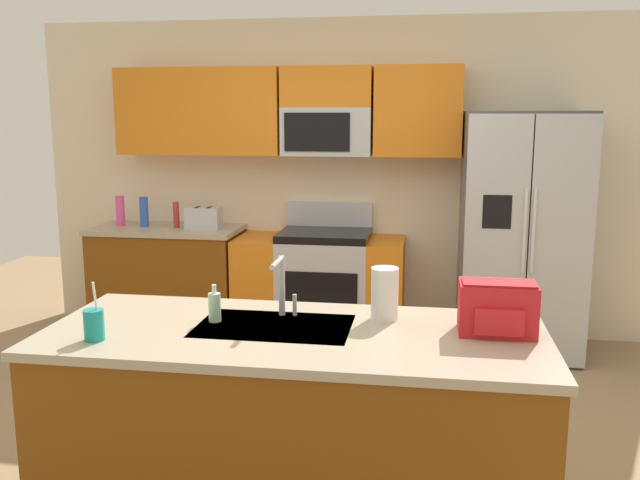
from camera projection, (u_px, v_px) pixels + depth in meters
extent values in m
plane|color=#997A56|center=(296.00, 440.00, 3.83)|extent=(9.00, 9.00, 0.00)
cube|color=beige|center=(344.00, 178.00, 5.68)|extent=(5.20, 0.10, 2.60)
cube|color=orange|center=(162.00, 112.00, 5.61)|extent=(0.70, 0.32, 0.70)
cube|color=orange|center=(241.00, 112.00, 5.50)|extent=(0.66, 0.32, 0.70)
cube|color=orange|center=(418.00, 111.00, 5.28)|extent=(0.68, 0.32, 0.70)
cube|color=#B7BABF|center=(327.00, 132.00, 5.42)|extent=(0.72, 0.32, 0.38)
cube|color=black|center=(317.00, 132.00, 5.27)|extent=(0.52, 0.01, 0.30)
cube|color=orange|center=(328.00, 87.00, 5.36)|extent=(0.72, 0.32, 0.32)
cube|color=brown|center=(169.00, 282.00, 5.72)|extent=(1.20, 0.60, 0.86)
cube|color=tan|center=(167.00, 229.00, 5.64)|extent=(1.23, 0.63, 0.04)
cube|color=#B7BABF|center=(325.00, 289.00, 5.52)|extent=(0.72, 0.60, 0.84)
cube|color=black|center=(319.00, 295.00, 5.21)|extent=(0.60, 0.01, 0.36)
cube|color=black|center=(325.00, 235.00, 5.43)|extent=(0.72, 0.60, 0.06)
cube|color=#B7BABF|center=(330.00, 214.00, 5.67)|extent=(0.72, 0.06, 0.20)
cube|color=orange|center=(260.00, 286.00, 5.60)|extent=(0.36, 0.60, 0.84)
cube|color=orange|center=(386.00, 291.00, 5.44)|extent=(0.28, 0.60, 0.84)
cube|color=#4C4F54|center=(521.00, 234.00, 5.14)|extent=(0.90, 0.70, 1.85)
cube|color=#B7BABF|center=(495.00, 242.00, 4.82)|extent=(0.44, 0.04, 1.81)
cube|color=#B7BABF|center=(561.00, 244.00, 4.75)|extent=(0.44, 0.04, 1.81)
cylinder|color=silver|center=(525.00, 231.00, 4.74)|extent=(0.02, 0.02, 0.60)
cylinder|color=silver|center=(534.00, 231.00, 4.73)|extent=(0.02, 0.02, 0.60)
cube|color=black|center=(497.00, 212.00, 4.76)|extent=(0.20, 0.00, 0.24)
cube|color=brown|center=(295.00, 431.00, 3.00)|extent=(2.13, 0.87, 0.86)
cube|color=tan|center=(294.00, 335.00, 2.92)|extent=(2.17, 0.91, 0.04)
cube|color=#B7BABF|center=(274.00, 329.00, 2.98)|extent=(0.68, 0.44, 0.03)
cube|color=#B7BABF|center=(204.00, 218.00, 5.52)|extent=(0.28, 0.16, 0.18)
cube|color=black|center=(197.00, 207.00, 5.51)|extent=(0.03, 0.11, 0.01)
cube|color=black|center=(209.00, 208.00, 5.49)|extent=(0.03, 0.11, 0.01)
cylinder|color=#B2332D|center=(176.00, 215.00, 5.60)|extent=(0.05, 0.05, 0.21)
cylinder|color=blue|center=(144.00, 212.00, 5.65)|extent=(0.07, 0.07, 0.25)
cylinder|color=#EA4C93|center=(120.00, 211.00, 5.70)|extent=(0.07, 0.07, 0.25)
cylinder|color=#B7BABF|center=(282.00, 286.00, 3.12)|extent=(0.03, 0.03, 0.28)
cylinder|color=#B7BABF|center=(277.00, 263.00, 3.00)|extent=(0.02, 0.20, 0.02)
cylinder|color=#B7BABF|center=(295.00, 305.00, 3.13)|extent=(0.02, 0.02, 0.10)
cylinder|color=teal|center=(94.00, 325.00, 2.78)|extent=(0.08, 0.08, 0.13)
cylinder|color=white|center=(95.00, 298.00, 2.75)|extent=(0.01, 0.03, 0.14)
cylinder|color=#A5D8B2|center=(215.00, 307.00, 3.03)|extent=(0.06, 0.06, 0.13)
cylinder|color=white|center=(214.00, 289.00, 3.02)|extent=(0.02, 0.02, 0.04)
cylinder|color=white|center=(385.00, 294.00, 3.05)|extent=(0.12, 0.12, 0.24)
cube|color=red|center=(497.00, 308.00, 2.86)|extent=(0.32, 0.20, 0.22)
cube|color=#AD1A1E|center=(499.00, 285.00, 2.82)|extent=(0.30, 0.14, 0.03)
cube|color=red|center=(499.00, 322.00, 2.76)|extent=(0.20, 0.03, 0.11)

